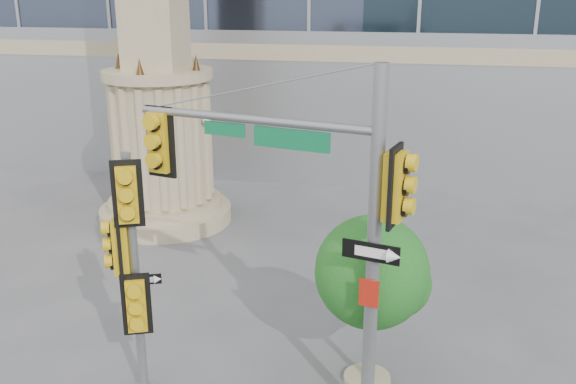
# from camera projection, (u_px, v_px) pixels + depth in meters

# --- Properties ---
(monument) EXTENTS (4.40, 4.40, 16.60)m
(monument) POSITION_uv_depth(u_px,v_px,m) (156.00, 56.00, 20.15)
(monument) COLOR tan
(monument) RESTS_ON ground
(main_signal_pole) EXTENTS (4.97, 1.61, 6.52)m
(main_signal_pole) POSITION_uv_depth(u_px,v_px,m) (310.00, 204.00, 11.07)
(main_signal_pole) COLOR slate
(main_signal_pole) RESTS_ON ground
(secondary_signal_pole) EXTENTS (0.92, 0.66, 4.88)m
(secondary_signal_pole) POSITION_uv_depth(u_px,v_px,m) (131.00, 262.00, 11.65)
(secondary_signal_pole) COLOR slate
(secondary_signal_pole) RESTS_ON ground
(street_tree) EXTENTS (2.26, 2.21, 3.52)m
(street_tree) POSITION_uv_depth(u_px,v_px,m) (374.00, 276.00, 12.32)
(street_tree) COLOR tan
(street_tree) RESTS_ON ground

